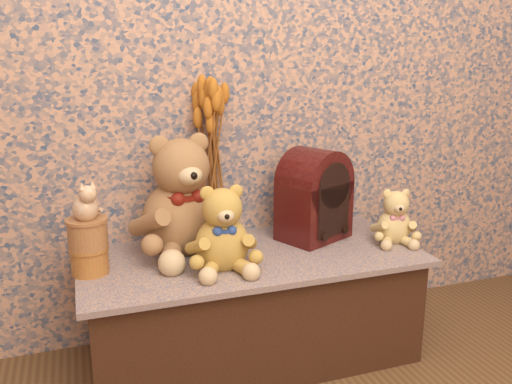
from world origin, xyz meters
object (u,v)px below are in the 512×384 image
cathedral_radio (314,194)px  biscuit_tin_lower (90,261)px  teddy_small (395,213)px  cat_figurine (85,200)px  teddy_medium (222,223)px  teddy_large (180,189)px  ceramic_vase (213,216)px

cathedral_radio → biscuit_tin_lower: cathedral_radio is taller
teddy_small → cat_figurine: (-1.10, 0.06, 0.14)m
biscuit_tin_lower → cat_figurine: 0.21m
teddy_medium → cathedral_radio: 0.44m
teddy_large → teddy_small: size_ratio=2.06×
teddy_large → biscuit_tin_lower: bearing=-170.3°
teddy_large → teddy_medium: bearing=-72.8°
ceramic_vase → teddy_large: bearing=-150.4°
teddy_small → cat_figurine: 1.11m
cat_figurine → biscuit_tin_lower: bearing=0.0°
cathedral_radio → ceramic_vase: 0.40m
teddy_medium → ceramic_vase: 0.29m
ceramic_vase → cathedral_radio: bearing=-16.8°
biscuit_tin_lower → teddy_medium: bearing=-11.8°
teddy_small → ceramic_vase: 0.69m
teddy_small → ceramic_vase: size_ratio=1.19×
teddy_small → teddy_medium: bearing=-160.6°
biscuit_tin_lower → cathedral_radio: bearing=5.3°
teddy_medium → teddy_small: 0.68m
teddy_medium → biscuit_tin_lower: size_ratio=2.56×
teddy_large → teddy_small: bearing=-21.4°
teddy_large → cathedral_radio: size_ratio=1.30×
teddy_medium → teddy_small: (0.68, 0.03, -0.04)m
cat_figurine → teddy_small: bearing=-21.6°
cathedral_radio → ceramic_vase: (-0.37, 0.11, -0.08)m
ceramic_vase → cat_figurine: cat_figurine is taller
teddy_medium → teddy_small: teddy_medium is taller
teddy_small → biscuit_tin_lower: teddy_small is taller
teddy_medium → biscuit_tin_lower: bearing=173.1°
teddy_large → cat_figurine: teddy_large is taller
ceramic_vase → cat_figurine: size_ratio=1.42×
teddy_small → cathedral_radio: 0.31m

